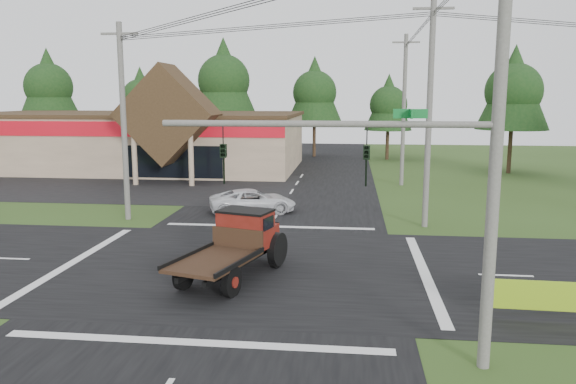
# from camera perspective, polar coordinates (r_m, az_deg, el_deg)

# --- Properties ---
(ground) EXTENTS (120.00, 120.00, 0.00)m
(ground) POSITION_cam_1_polar(r_m,az_deg,el_deg) (22.43, -4.51, -7.62)
(ground) COLOR #2E4819
(ground) RESTS_ON ground
(road_ns) EXTENTS (12.00, 120.00, 0.02)m
(road_ns) POSITION_cam_1_polar(r_m,az_deg,el_deg) (22.42, -4.51, -7.59)
(road_ns) COLOR black
(road_ns) RESTS_ON ground
(road_ew) EXTENTS (120.00, 12.00, 0.02)m
(road_ew) POSITION_cam_1_polar(r_m,az_deg,el_deg) (22.42, -4.51, -7.59)
(road_ew) COLOR black
(road_ew) RESTS_ON ground
(parking_apron) EXTENTS (28.00, 14.00, 0.02)m
(parking_apron) POSITION_cam_1_polar(r_m,az_deg,el_deg) (44.43, -17.74, 0.59)
(parking_apron) COLOR black
(parking_apron) RESTS_ON ground
(cvs_building) EXTENTS (30.40, 18.20, 9.19)m
(cvs_building) POSITION_cam_1_polar(r_m,az_deg,el_deg) (54.48, -15.01, 5.24)
(cvs_building) COLOR gray
(cvs_building) RESTS_ON ground
(traffic_signal_mast) EXTENTS (8.12, 0.24, 7.00)m
(traffic_signal_mast) POSITION_cam_1_polar(r_m,az_deg,el_deg) (13.81, 13.37, 0.15)
(traffic_signal_mast) COLOR #595651
(traffic_signal_mast) RESTS_ON ground
(utility_pole_nr) EXTENTS (2.00, 0.30, 11.00)m
(utility_pole_nr) POSITION_cam_1_polar(r_m,az_deg,el_deg) (13.97, 20.45, 4.93)
(utility_pole_nr) COLOR #595651
(utility_pole_nr) RESTS_ON ground
(utility_pole_nw) EXTENTS (2.00, 0.30, 10.50)m
(utility_pole_nw) POSITION_cam_1_polar(r_m,az_deg,el_deg) (31.48, -16.37, 6.96)
(utility_pole_nw) COLOR #595651
(utility_pole_nw) RESTS_ON ground
(utility_pole_ne) EXTENTS (2.00, 0.30, 11.50)m
(utility_pole_ne) POSITION_cam_1_polar(r_m,az_deg,el_deg) (29.29, 14.16, 7.87)
(utility_pole_ne) COLOR #595651
(utility_pole_ne) RESTS_ON ground
(utility_pole_n) EXTENTS (2.00, 0.30, 11.20)m
(utility_pole_n) POSITION_cam_1_polar(r_m,az_deg,el_deg) (43.21, 11.69, 8.24)
(utility_pole_n) COLOR #595651
(utility_pole_n) RESTS_ON ground
(tree_row_a) EXTENTS (6.72, 6.72, 12.12)m
(tree_row_a) POSITION_cam_1_polar(r_m,az_deg,el_deg) (69.93, -23.16, 10.02)
(tree_row_a) COLOR #332316
(tree_row_a) RESTS_ON ground
(tree_row_b) EXTENTS (5.60, 5.60, 10.10)m
(tree_row_b) POSITION_cam_1_polar(r_m,az_deg,el_deg) (67.48, -14.73, 9.37)
(tree_row_b) COLOR #332316
(tree_row_b) RESTS_ON ground
(tree_row_c) EXTENTS (7.28, 7.28, 13.13)m
(tree_row_c) POSITION_cam_1_polar(r_m,az_deg,el_deg) (63.64, -6.54, 11.44)
(tree_row_c) COLOR #332316
(tree_row_c) RESTS_ON ground
(tree_row_d) EXTENTS (6.16, 6.16, 11.11)m
(tree_row_d) POSITION_cam_1_polar(r_m,az_deg,el_deg) (63.16, 2.72, 10.28)
(tree_row_d) COLOR #332316
(tree_row_d) RESTS_ON ground
(tree_row_e) EXTENTS (5.04, 5.04, 9.09)m
(tree_row_e) POSITION_cam_1_polar(r_m,az_deg,el_deg) (61.15, 10.18, 8.91)
(tree_row_e) COLOR #332316
(tree_row_e) RESTS_ON ground
(tree_side_ne) EXTENTS (6.16, 6.16, 11.11)m
(tree_side_ne) POSITION_cam_1_polar(r_m,az_deg,el_deg) (52.88, 21.96, 9.74)
(tree_side_ne) COLOR #332316
(tree_side_ne) RESTS_ON ground
(antique_flatbed_truck) EXTENTS (3.82, 6.21, 2.43)m
(antique_flatbed_truck) POSITION_cam_1_polar(r_m,az_deg,el_deg) (20.76, -5.81, -5.56)
(antique_flatbed_truck) COLOR #55130C
(antique_flatbed_truck) RESTS_ON ground
(roadside_banner) EXTENTS (3.77, 0.24, 1.29)m
(roadside_banner) POSITION_cam_1_polar(r_m,az_deg,el_deg) (18.75, 25.04, -9.95)
(roadside_banner) COLOR #7BA315
(roadside_banner) RESTS_ON ground
(white_pickup) EXTENTS (5.44, 3.74, 1.38)m
(white_pickup) POSITION_cam_1_polar(r_m,az_deg,el_deg) (32.52, -3.60, -0.93)
(white_pickup) COLOR silver
(white_pickup) RESTS_ON ground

